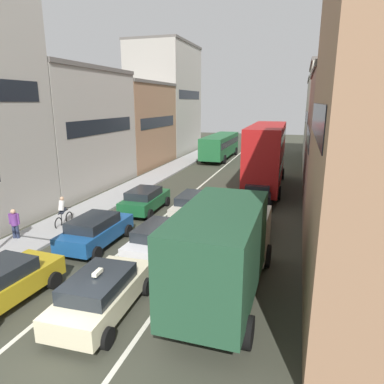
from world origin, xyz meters
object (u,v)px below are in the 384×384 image
sedan_right_lane_behind_truck (248,216)px  wagon_right_lane_far (258,192)px  taxi_centre_lane_front (102,293)px  sedan_left_lane_third (145,199)px  bus_far_queue_secondary (220,145)px  sedan_left_lane_front (0,284)px  cyclist_on_sidewalk (63,212)px  pedestrian_mid_sidewalk (15,223)px  hatchback_centre_lane_third (194,205)px  bus_mid_queue_primary (266,154)px  wagon_left_lane_second (95,230)px  removalist_box_truck (225,247)px  sedan_centre_lane_second (160,238)px

sedan_right_lane_behind_truck → wagon_right_lane_far: bearing=-1.4°
taxi_centre_lane_front → sedan_left_lane_third: (-3.33, 10.58, -0.00)m
taxi_centre_lane_front → sedan_right_lane_behind_truck: bearing=-22.3°
taxi_centre_lane_front → bus_far_queue_secondary: size_ratio=0.41×
taxi_centre_lane_front → bus_far_queue_secondary: bus_far_queue_secondary is taller
sedan_left_lane_front → cyclist_on_sidewalk: 7.80m
sedan_left_lane_front → pedestrian_mid_sidewalk: size_ratio=2.65×
sedan_left_lane_front → hatchback_centre_lane_third: bearing=-15.2°
bus_mid_queue_primary → wagon_left_lane_second: bearing=154.0°
bus_mid_queue_primary → pedestrian_mid_sidewalk: bearing=142.9°
hatchback_centre_lane_third → bus_far_queue_secondary: size_ratio=0.41×
sedan_left_lane_front → cyclist_on_sidewalk: (-2.93, 7.23, 0.05)m
pedestrian_mid_sidewalk → sedan_right_lane_behind_truck: bearing=99.7°
sedan_left_lane_third → sedan_right_lane_behind_truck: bearing=-102.2°
bus_mid_queue_primary → removalist_box_truck: bearing=-180.0°
sedan_left_lane_front → bus_far_queue_secondary: size_ratio=0.42×
sedan_centre_lane_second → sedan_right_lane_behind_truck: (3.36, 4.38, 0.00)m
sedan_left_lane_front → bus_mid_queue_primary: 20.87m
sedan_centre_lane_second → sedan_left_lane_third: (-3.38, 5.75, 0.00)m
sedan_left_lane_third → removalist_box_truck: bearing=-141.3°
removalist_box_truck → bus_far_queue_secondary: 31.08m
sedan_right_lane_behind_truck → sedan_left_lane_third: bearing=75.9°
wagon_right_lane_far → pedestrian_mid_sidewalk: size_ratio=2.66×
sedan_left_lane_front → sedan_right_lane_behind_truck: 12.01m
hatchback_centre_lane_third → bus_mid_queue_primary: (3.35, 8.66, 2.03)m
hatchback_centre_lane_third → sedan_right_lane_behind_truck: bearing=-108.8°
hatchback_centre_lane_third → bus_far_queue_secondary: bus_far_queue_secondary is taller
taxi_centre_lane_front → pedestrian_mid_sidewalk: (-7.53, 4.26, 0.15)m
wagon_right_lane_far → hatchback_centre_lane_third: bearing=137.8°
hatchback_centre_lane_third → wagon_right_lane_far: (3.31, 4.18, 0.00)m
sedan_left_lane_front → hatchback_centre_lane_third: (3.61, 10.91, 0.00)m
wagon_left_lane_second → hatchback_centre_lane_third: bearing=-30.5°
cyclist_on_sidewalk → sedan_right_lane_behind_truck: bearing=-80.3°
hatchback_centre_lane_third → taxi_centre_lane_front: bearing=-179.7°
sedan_centre_lane_second → bus_mid_queue_primary: size_ratio=0.41×
removalist_box_truck → wagon_left_lane_second: size_ratio=1.79×
removalist_box_truck → bus_mid_queue_primary: bus_mid_queue_primary is taller
taxi_centre_lane_front → sedan_centre_lane_second: taxi_centre_lane_front is taller
removalist_box_truck → cyclist_on_sidewalk: 11.17m
wagon_right_lane_far → bus_mid_queue_primary: bearing=-4.3°
wagon_right_lane_far → bus_far_queue_secondary: 19.12m
sedan_right_lane_behind_truck → bus_far_queue_secondary: bus_far_queue_secondary is taller
sedan_right_lane_behind_truck → bus_far_queue_secondary: 24.24m
wagon_right_lane_far → bus_far_queue_secondary: size_ratio=0.42×
bus_mid_queue_primary → cyclist_on_sidewalk: 15.93m
sedan_left_lane_front → bus_far_queue_secondary: 32.99m
sedan_left_lane_front → pedestrian_mid_sidewalk: (-3.90, 4.77, 0.15)m
hatchback_centre_lane_third → bus_far_queue_secondary: (-3.37, 22.07, 0.96)m
sedan_centre_lane_second → bus_mid_queue_primary: 14.72m
sedan_left_lane_third → pedestrian_mid_sidewalk: pedestrian_mid_sidewalk is taller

